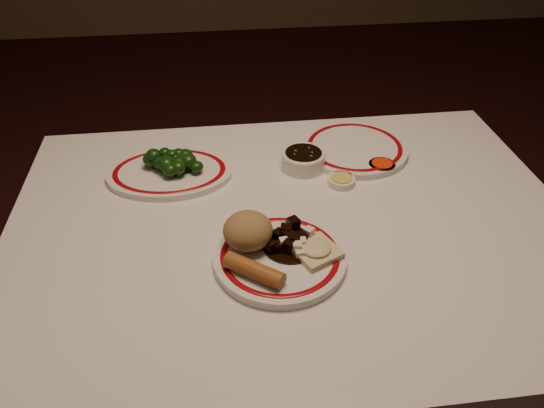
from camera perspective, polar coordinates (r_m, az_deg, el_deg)
The scene contains 12 objects.
dining_table at distance 1.18m, azimuth 2.21°, elevation -5.53°, with size 1.20×0.90×0.75m.
main_plate at distance 1.02m, azimuth 0.86°, elevation -5.79°, with size 0.29×0.29×0.02m.
rice_mound at distance 1.01m, azimuth -2.61°, elevation -2.88°, with size 0.10×0.10×0.07m, color #987348.
spring_roll at distance 0.96m, azimuth -1.93°, elevation -7.14°, with size 0.03×0.03×0.12m, color #955724.
fried_wonton at distance 1.01m, azimuth 4.77°, elevation -4.95°, with size 0.10×0.10×0.02m.
stirfry_heap at distance 1.03m, azimuth 2.01°, elevation -3.91°, with size 0.11×0.11×0.03m.
broccoli_plate at distance 1.28m, azimuth -10.95°, elevation 3.34°, with size 0.31×0.27×0.02m.
broccoli_pile at distance 1.26m, azimuth -10.83°, elevation 4.54°, with size 0.14×0.09×0.05m.
soy_bowl at distance 1.28m, azimuth 3.38°, elevation 4.74°, with size 0.10×0.10×0.04m.
sweet_sour_dish at distance 1.31m, azimuth 11.73°, elevation 3.99°, with size 0.06×0.06×0.02m.
mustard_dish at distance 1.24m, azimuth 7.46°, elevation 2.51°, with size 0.06×0.06×0.02m.
far_plate at distance 1.37m, azimuth 8.85°, elevation 5.93°, with size 0.28×0.28×0.02m.
Camera 1 is at (-0.15, -0.86, 1.45)m, focal length 35.00 mm.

